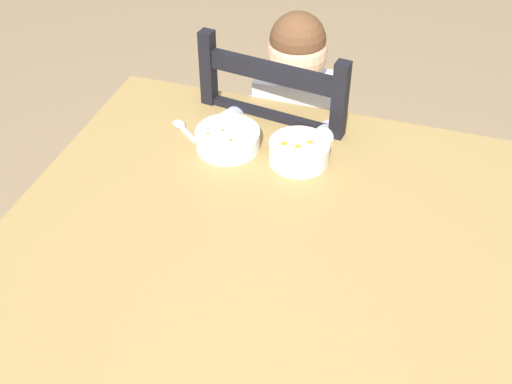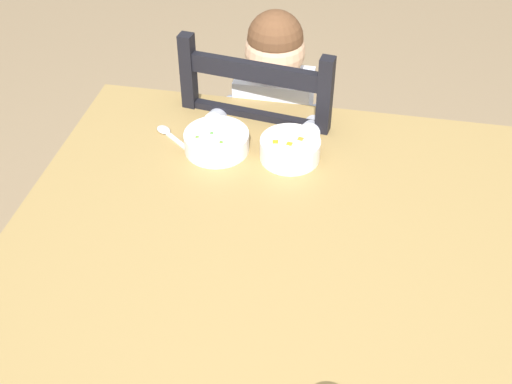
{
  "view_description": "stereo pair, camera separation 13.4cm",
  "coord_description": "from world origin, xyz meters",
  "px_view_note": "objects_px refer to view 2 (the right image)",
  "views": [
    {
      "loc": [
        0.3,
        -0.99,
        1.75
      ],
      "look_at": [
        -0.05,
        0.09,
        0.79
      ],
      "focal_mm": 46.49,
      "sensor_mm": 36.0,
      "label": 1
    },
    {
      "loc": [
        0.17,
        -1.03,
        1.75
      ],
      "look_at": [
        -0.05,
        0.09,
        0.79
      ],
      "focal_mm": 46.49,
      "sensor_mm": 36.0,
      "label": 2
    }
  ],
  "objects_px": {
    "spoon": "(168,133)",
    "bowl_of_carrots": "(290,149)",
    "dining_chair": "(269,166)",
    "bowl_of_peas": "(217,141)",
    "child_figure": "(272,120)",
    "dining_table": "(269,268)"
  },
  "relations": [
    {
      "from": "child_figure",
      "to": "bowl_of_peas",
      "type": "height_order",
      "value": "child_figure"
    },
    {
      "from": "bowl_of_peas",
      "to": "dining_table",
      "type": "bearing_deg",
      "value": -57.22
    },
    {
      "from": "bowl_of_carrots",
      "to": "dining_chair",
      "type": "bearing_deg",
      "value": 108.7
    },
    {
      "from": "dining_chair",
      "to": "bowl_of_carrots",
      "type": "distance_m",
      "value": 0.44
    },
    {
      "from": "child_figure",
      "to": "spoon",
      "type": "relative_size",
      "value": 8.18
    },
    {
      "from": "dining_chair",
      "to": "bowl_of_peas",
      "type": "bearing_deg",
      "value": -106.2
    },
    {
      "from": "dining_chair",
      "to": "spoon",
      "type": "distance_m",
      "value": 0.44
    },
    {
      "from": "bowl_of_carrots",
      "to": "spoon",
      "type": "height_order",
      "value": "bowl_of_carrots"
    },
    {
      "from": "dining_table",
      "to": "child_figure",
      "type": "height_order",
      "value": "child_figure"
    },
    {
      "from": "dining_chair",
      "to": "spoon",
      "type": "relative_size",
      "value": 7.99
    },
    {
      "from": "child_figure",
      "to": "spoon",
      "type": "bearing_deg",
      "value": -133.11
    },
    {
      "from": "bowl_of_peas",
      "to": "spoon",
      "type": "height_order",
      "value": "bowl_of_peas"
    },
    {
      "from": "dining_table",
      "to": "spoon",
      "type": "distance_m",
      "value": 0.48
    },
    {
      "from": "dining_chair",
      "to": "bowl_of_carrots",
      "type": "height_order",
      "value": "dining_chair"
    },
    {
      "from": "bowl_of_carrots",
      "to": "spoon",
      "type": "xyz_separation_m",
      "value": [
        -0.33,
        0.04,
        -0.02
      ]
    },
    {
      "from": "dining_table",
      "to": "bowl_of_peas",
      "type": "relative_size",
      "value": 7.08
    },
    {
      "from": "bowl_of_peas",
      "to": "bowl_of_carrots",
      "type": "xyz_separation_m",
      "value": [
        0.19,
        0.0,
        0.0
      ]
    },
    {
      "from": "spoon",
      "to": "bowl_of_carrots",
      "type": "bearing_deg",
      "value": -6.78
    },
    {
      "from": "dining_chair",
      "to": "bowl_of_peas",
      "type": "height_order",
      "value": "dining_chair"
    },
    {
      "from": "bowl_of_peas",
      "to": "spoon",
      "type": "bearing_deg",
      "value": 164.53
    },
    {
      "from": "bowl_of_carrots",
      "to": "bowl_of_peas",
      "type": "bearing_deg",
      "value": -179.99
    },
    {
      "from": "bowl_of_peas",
      "to": "dining_chair",
      "type": "bearing_deg",
      "value": 73.8
    }
  ]
}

